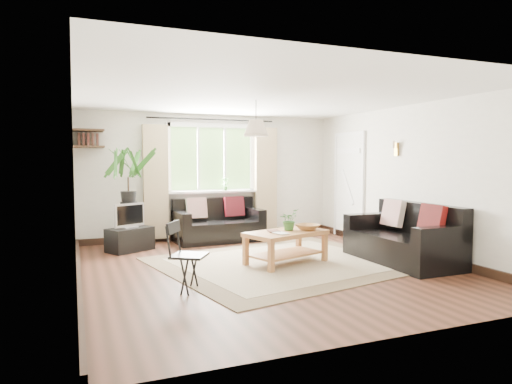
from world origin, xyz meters
name	(u,v)px	position (x,y,z in m)	size (l,w,h in m)	color
floor	(267,268)	(0.00, 0.00, 0.00)	(5.50, 5.50, 0.00)	#311B10
ceiling	(267,96)	(0.00, 0.00, 2.40)	(5.50, 5.50, 0.00)	white
wall_back	(211,177)	(0.00, 2.75, 1.20)	(5.00, 0.02, 2.40)	silver
wall_front	(396,198)	(0.00, -2.75, 1.20)	(5.00, 0.02, 2.40)	silver
wall_left	(74,187)	(-2.50, 0.00, 1.20)	(0.02, 5.50, 2.40)	silver
wall_right	(410,180)	(2.50, 0.00, 1.20)	(0.02, 5.50, 2.40)	silver
rug	(286,262)	(0.38, 0.17, 0.01)	(3.51, 3.01, 0.02)	beige
window	(212,159)	(0.00, 2.71, 1.55)	(2.50, 0.16, 2.16)	white
door	(349,187)	(2.47, 1.70, 1.00)	(0.06, 0.96, 2.06)	silver
corner_shelf	(88,139)	(-2.25, 2.50, 1.89)	(0.50, 0.50, 0.34)	black
pendant_lamp	(256,124)	(0.00, 0.40, 2.05)	(0.36, 0.36, 0.54)	beige
wall_sconce	(395,147)	(2.43, 0.30, 1.74)	(0.12, 0.12, 0.28)	beige
sofa_back	(219,221)	(0.00, 2.29, 0.38)	(1.62, 0.81, 0.76)	black
sofa_right	(402,235)	(2.00, -0.43, 0.42)	(0.89, 1.78, 0.84)	black
coffee_table	(286,248)	(0.36, 0.12, 0.24)	(1.18, 0.64, 0.48)	brown
table_plant	(289,220)	(0.45, 0.20, 0.64)	(0.28, 0.24, 0.31)	#2F6026
bowl	(308,227)	(0.72, 0.12, 0.53)	(0.34, 0.34, 0.08)	olive
book_a	(276,234)	(0.11, -0.08, 0.49)	(0.16, 0.22, 0.02)	silver
book_b	(268,231)	(0.10, 0.16, 0.49)	(0.16, 0.22, 0.02)	#542F21
tv_stand	(130,239)	(-1.65, 1.96, 0.20)	(0.73, 0.41, 0.39)	black
tv	(129,215)	(-1.65, 1.96, 0.61)	(0.56, 0.19, 0.43)	#A5A5AA
palm_stand	(129,198)	(-1.64, 2.20, 0.87)	(0.68, 0.68, 1.74)	black
folding_chair	(189,257)	(-1.28, -0.72, 0.40)	(0.42, 0.42, 0.81)	black
sill_plant	(225,184)	(0.25, 2.63, 1.06)	(0.14, 0.10, 0.27)	#2D6023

